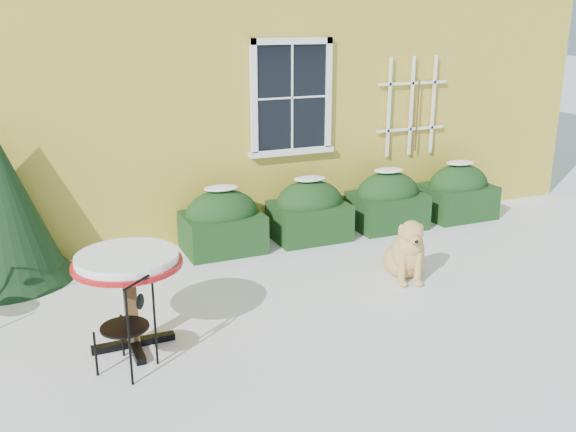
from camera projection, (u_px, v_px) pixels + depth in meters
name	position (u px, v px, depth m)	size (l,w,h in m)	color
ground	(326.00, 325.00, 6.67)	(80.00, 80.00, 0.00)	white
house	(160.00, 8.00, 11.84)	(12.40, 8.40, 6.40)	gold
hedge_row	(349.00, 206.00, 9.40)	(4.95, 0.80, 0.91)	black
evergreen_shrub	(0.00, 217.00, 7.60)	(1.62, 1.62, 1.96)	black
bistro_table	(128.00, 270.00, 6.00)	(1.03, 1.03, 0.96)	black
patio_chair_near	(128.00, 325.00, 5.67)	(0.57, 0.57, 0.91)	black
dog	(407.00, 253.00, 7.75)	(0.67, 0.87, 0.82)	tan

